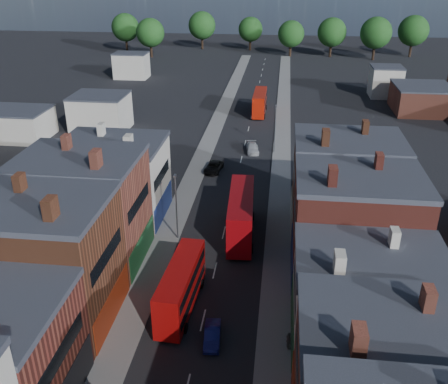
% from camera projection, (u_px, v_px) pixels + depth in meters
% --- Properties ---
extents(pavement_west, '(3.00, 200.00, 0.12)m').
position_uv_depth(pavement_west, '(196.00, 172.00, 76.51)').
color(pavement_west, gray).
rests_on(pavement_west, ground).
extents(pavement_east, '(3.00, 200.00, 0.12)m').
position_uv_depth(pavement_east, '(281.00, 176.00, 75.12)').
color(pavement_east, gray).
rests_on(pavement_east, ground).
extents(lamp_post_2, '(0.25, 0.70, 8.12)m').
position_uv_depth(lamp_post_2, '(176.00, 203.00, 56.44)').
color(lamp_post_2, slate).
rests_on(lamp_post_2, ground).
extents(lamp_post_3, '(0.25, 0.70, 8.12)m').
position_uv_depth(lamp_post_3, '(275.00, 125.00, 82.25)').
color(lamp_post_3, slate).
rests_on(lamp_post_3, ground).
extents(bus_0, '(3.07, 10.47, 4.47)m').
position_uv_depth(bus_0, '(181.00, 286.00, 45.97)').
color(bus_0, '#B60B0A').
rests_on(bus_0, ground).
extents(bus_1, '(3.49, 12.16, 5.20)m').
position_uv_depth(bus_1, '(241.00, 214.00, 58.03)').
color(bus_1, '#B20A10').
rests_on(bus_1, ground).
extents(bus_2, '(2.77, 10.71, 4.62)m').
position_uv_depth(bus_2, '(260.00, 102.00, 103.77)').
color(bus_2, '#A91707').
rests_on(bus_2, ground).
extents(car_1, '(1.67, 3.98, 1.28)m').
position_uv_depth(car_1, '(212.00, 335.00, 42.62)').
color(car_1, navy).
rests_on(car_1, ground).
extents(car_2, '(2.79, 5.11, 1.36)m').
position_uv_depth(car_2, '(214.00, 167.00, 76.47)').
color(car_2, black).
rests_on(car_2, ground).
extents(car_3, '(2.56, 4.96, 1.37)m').
position_uv_depth(car_3, '(253.00, 148.00, 84.01)').
color(car_3, silver).
rests_on(car_3, ground).
extents(ped_3, '(0.73, 1.04, 1.63)m').
position_uv_depth(ped_3, '(289.00, 341.00, 41.56)').
color(ped_3, '#5A534D').
rests_on(ped_3, pavement_east).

